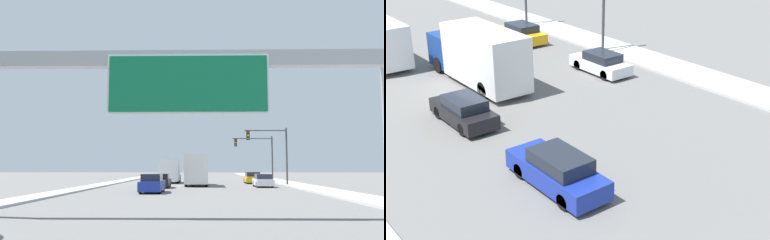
% 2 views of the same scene
% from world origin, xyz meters
% --- Properties ---
extents(sidewalk_right, '(3.00, 120.00, 0.15)m').
position_xyz_m(sidewalk_right, '(11.25, 60.00, 0.07)').
color(sidewalk_right, '#B5B5B5').
rests_on(sidewalk_right, ground).
extents(car_mid_right, '(1.77, 4.77, 1.54)m').
position_xyz_m(car_mid_right, '(-3.50, 34.68, 0.72)').
color(car_mid_right, navy).
rests_on(car_mid_right, ground).
extents(car_far_center, '(1.73, 4.30, 1.42)m').
position_xyz_m(car_far_center, '(-3.50, 42.58, 0.67)').
color(car_far_center, black).
rests_on(car_far_center, ground).
extents(car_near_right, '(1.86, 4.59, 1.43)m').
position_xyz_m(car_near_right, '(7.00, 53.77, 0.68)').
color(car_near_right, gold).
rests_on(car_near_right, ground).
extents(car_near_center, '(1.75, 4.26, 1.36)m').
position_xyz_m(car_near_center, '(7.00, 44.41, 0.65)').
color(car_near_center, silver).
rests_on(car_near_center, ground).
extents(truck_box_primary, '(2.47, 8.75, 3.46)m').
position_xyz_m(truck_box_primary, '(0.00, 47.36, 1.75)').
color(truck_box_primary, navy).
rests_on(truck_box_primary, ground).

